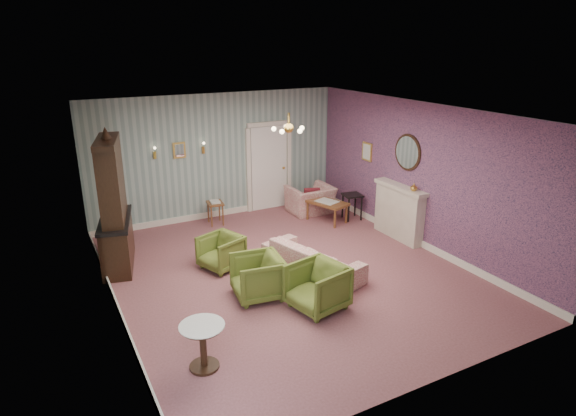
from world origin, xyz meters
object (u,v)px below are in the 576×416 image
fireplace (399,212)px  side_table_black (352,207)px  olive_chair_b (257,275)px  sofa_chintz (313,254)px  dresser (112,201)px  pedestal_table (203,346)px  olive_chair_c (221,250)px  coffee_table (327,211)px  olive_chair_a (317,285)px  wingback_chair (310,195)px

fireplace → side_table_black: (-0.21, 1.40, -0.27)m
olive_chair_b → sofa_chintz: (1.24, 0.32, -0.01)m
fireplace → side_table_black: bearing=98.5°
olive_chair_b → dresser: (-1.79, 2.32, 0.88)m
fireplace → pedestal_table: fireplace is taller
olive_chair_c → coffee_table: bearing=90.5°
dresser → side_table_black: size_ratio=4.16×
olive_chair_a → fireplace: 3.49m
side_table_black → sofa_chintz: bearing=-138.6°
wingback_chair → fireplace: 2.41m
pedestal_table → coffee_table: bearing=41.7°
coffee_table → wingback_chair: bearing=92.2°
olive_chair_c → pedestal_table: olive_chair_c is taller
olive_chair_b → side_table_black: 4.21m
dresser → pedestal_table: dresser is taller
olive_chair_c → sofa_chintz: bearing=33.8°
sofa_chintz → side_table_black: (2.27, 2.00, -0.07)m
olive_chair_c → coffee_table: olive_chair_c is taller
olive_chair_a → olive_chair_b: bearing=-150.7°
wingback_chair → dresser: size_ratio=0.40×
sofa_chintz → wingback_chair: wingback_chair is taller
olive_chair_a → dresser: (-2.47, 3.09, 0.87)m
olive_chair_b → wingback_chair: 4.29m
olive_chair_c → wingback_chair: bearing=101.3°
olive_chair_b → wingback_chair: bearing=145.9°
dresser → side_table_black: 5.39m
olive_chair_a → wingback_chair: 4.52m
sofa_chintz → fireplace: size_ratio=1.39×
side_table_black → olive_chair_b: bearing=-146.5°
wingback_chair → olive_chair_b: bearing=47.6°
olive_chair_b → sofa_chintz: bearing=112.4°
fireplace → coffee_table: 1.78m
sofa_chintz → dresser: bearing=40.7°
side_table_black → wingback_chair: bearing=126.2°
sofa_chintz → side_table_black: bearing=-64.3°
olive_chair_b → side_table_black: bearing=131.5°
olive_chair_a → olive_chair_b: size_ratio=1.03×
olive_chair_b → coffee_table: (2.91, 2.47, -0.15)m
dresser → coffee_table: 4.81m
wingback_chair → side_table_black: size_ratio=1.66×
sofa_chintz → pedestal_table: size_ratio=3.06×
dresser → coffee_table: dresser is taller
olive_chair_b → pedestal_table: olive_chair_b is taller
wingback_chair → coffee_table: (0.03, -0.71, -0.20)m
side_table_black → dresser: bearing=180.0°
sofa_chintz → fireplace: fireplace is taller
sofa_chintz → wingback_chair: size_ratio=1.91×
wingback_chair → pedestal_table: (-4.27, -4.53, -0.13)m
fireplace → coffee_table: size_ratio=1.46×
sofa_chintz → side_table_black: sofa_chintz is taller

